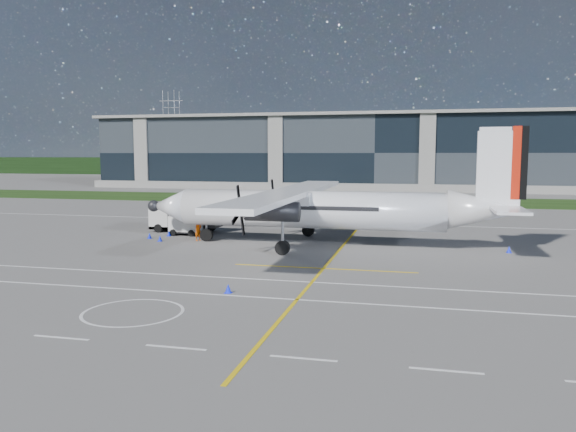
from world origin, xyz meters
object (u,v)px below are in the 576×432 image
at_px(pylon_west, 172,132).
at_px(fuel_tanker_truck, 181,218).
at_px(turboprop_aircraft, 324,188).
at_px(safety_cone_portwing, 228,288).
at_px(safety_cone_stbdwing, 323,220).
at_px(safety_cone_nose_port, 160,238).
at_px(baggage_tug, 186,225).
at_px(safety_cone_fwd, 150,236).
at_px(ground_crew_person, 198,228).
at_px(safety_cone_tail, 509,249).
at_px(safety_cone_nose_stbd, 169,233).

relative_size(pylon_west, fuel_tanker_truck, 4.26).
bearing_deg(turboprop_aircraft, safety_cone_portwing, -98.16).
bearing_deg(safety_cone_portwing, fuel_tanker_truck, 119.86).
distance_m(safety_cone_stbdwing, safety_cone_portwing, 31.73).
relative_size(safety_cone_nose_port, safety_cone_portwing, 1.00).
xyz_separation_m(pylon_west, baggage_tug, (68.17, -144.03, -14.12)).
bearing_deg(safety_cone_fwd, safety_cone_portwing, -51.77).
bearing_deg(turboprop_aircraft, safety_cone_stbdwing, 99.96).
height_order(pylon_west, ground_crew_person, pylon_west).
relative_size(baggage_tug, ground_crew_person, 1.36).
bearing_deg(safety_cone_portwing, safety_cone_stbdwing, 90.61).
distance_m(pylon_west, safety_cone_nose_port, 163.40).
relative_size(fuel_tanker_truck, safety_cone_tail, 14.10).
bearing_deg(safety_cone_nose_stbd, pylon_west, 114.79).
relative_size(ground_crew_person, safety_cone_stbdwing, 4.35).
relative_size(pylon_west, safety_cone_tail, 60.00).
height_order(safety_cone_nose_port, safety_cone_stbdwing, same).
bearing_deg(ground_crew_person, safety_cone_tail, -68.37).
bearing_deg(fuel_tanker_truck, turboprop_aircraft, -18.84).
height_order(safety_cone_stbdwing, safety_cone_portwing, same).
height_order(pylon_west, safety_cone_nose_port, pylon_west).
relative_size(pylon_west, baggage_tug, 10.18).
bearing_deg(fuel_tanker_truck, baggage_tug, -55.47).
bearing_deg(safety_cone_nose_stbd, fuel_tanker_truck, 93.16).
bearing_deg(baggage_tug, safety_cone_fwd, -128.15).
bearing_deg(safety_cone_stbdwing, safety_cone_portwing, -89.39).
bearing_deg(safety_cone_tail, turboprop_aircraft, -179.92).
bearing_deg(safety_cone_stbdwing, turboprop_aircraft, -80.04).
relative_size(ground_crew_person, safety_cone_nose_stbd, 4.35).
xyz_separation_m(safety_cone_stbdwing, safety_cone_portwing, (0.34, -31.73, 0.00)).
xyz_separation_m(baggage_tug, safety_cone_fwd, (-2.19, -2.79, -0.63)).
relative_size(safety_cone_nose_stbd, safety_cone_stbdwing, 1.00).
xyz_separation_m(safety_cone_nose_stbd, safety_cone_stbdwing, (11.79, 13.29, 0.00)).
bearing_deg(safety_cone_nose_port, pylon_west, 114.54).
height_order(fuel_tanker_truck, baggage_tug, fuel_tanker_truck).
relative_size(turboprop_aircraft, ground_crew_person, 14.43).
bearing_deg(safety_cone_stbdwing, safety_cone_fwd, -130.39).
bearing_deg(safety_cone_nose_port, safety_cone_stbdwing, 55.43).
bearing_deg(safety_cone_tail, fuel_tanker_truck, 170.16).
height_order(baggage_tug, safety_cone_fwd, baggage_tug).
height_order(fuel_tanker_truck, safety_cone_stbdwing, fuel_tanker_truck).
distance_m(safety_cone_tail, safety_cone_stbdwing, 22.69).
bearing_deg(baggage_tug, ground_crew_person, -50.29).
bearing_deg(fuel_tanker_truck, safety_cone_fwd, -100.15).
distance_m(baggage_tug, safety_cone_tail, 27.55).
height_order(pylon_west, safety_cone_fwd, pylon_west).
height_order(fuel_tanker_truck, safety_cone_fwd, fuel_tanker_truck).
bearing_deg(safety_cone_stbdwing, fuel_tanker_truck, -139.21).
bearing_deg(ground_crew_person, safety_cone_nose_stbd, 84.08).
relative_size(safety_cone_nose_stbd, safety_cone_portwing, 1.00).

